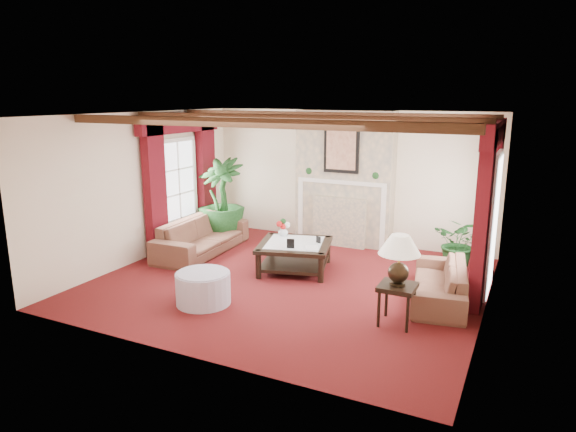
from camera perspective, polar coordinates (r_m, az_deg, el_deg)
The scene contains 23 objects.
floor at distance 8.50m, azimuth 0.19°, elevation -7.30°, with size 6.00×6.00×0.00m, color #4F0E0E.
ceiling at distance 7.96m, azimuth 0.20°, elevation 11.21°, with size 6.00×6.00×0.00m, color white.
back_wall at distance 10.63m, azimuth 6.66°, elevation 4.33°, with size 6.00×0.02×2.70m, color beige.
left_wall at distance 9.78m, azimuth -15.87°, elevation 3.14°, with size 0.02×5.50×2.70m, color beige.
right_wall at distance 7.37m, azimuth 21.72°, elevation -0.52°, with size 0.02×5.50×2.70m, color beige.
ceiling_beams at distance 7.96m, azimuth 0.20°, elevation 10.78°, with size 6.00×3.00×0.12m, color #321F10, non-canonical shape.
fireplace at distance 10.32m, azimuth 6.48°, elevation 11.61°, with size 2.00×0.52×2.70m, color tan, non-canonical shape.
french_door_left at distance 10.43m, azimuth -12.35°, elevation 8.26°, with size 0.10×1.10×2.16m, color white, non-canonical shape.
french_door_right at distance 8.23m, azimuth 22.55°, elevation 6.29°, with size 0.10×1.10×2.16m, color white, non-canonical shape.
curtains_left at distance 10.33m, azimuth -11.98°, elevation 10.58°, with size 0.20×2.40×2.55m, color #440912, non-canonical shape.
curtains_right at distance 8.20m, azimuth 22.04°, elevation 9.27°, with size 0.20×2.40×2.55m, color #440912, non-canonical shape.
sofa_left at distance 10.04m, azimuth -9.58°, elevation -1.60°, with size 0.77×2.29×0.88m, color #3E111F.
sofa_right at distance 8.00m, azimuth 16.51°, elevation -6.39°, with size 0.86×1.96×0.74m, color #3E111F.
potted_palm at distance 10.86m, azimuth -7.37°, elevation -0.16°, with size 1.08×1.79×0.97m, color black.
small_plant at distance 9.51m, azimuth 18.51°, elevation -3.47°, with size 1.05×1.11×0.72m, color black.
coffee_table at distance 8.97m, azimuth 0.74°, elevation -4.53°, with size 1.20×1.20×0.49m, color black, non-canonical shape.
side_table at distance 7.06m, azimuth 11.98°, elevation -9.59°, with size 0.47×0.47×0.56m, color black, non-canonical shape.
ottoman at distance 7.68m, azimuth -9.41°, elevation -7.93°, with size 0.80×0.80×0.47m, color #B5ABC1.
table_lamp at distance 6.85m, azimuth 12.23°, elevation -4.74°, with size 0.55×0.55×0.70m, color black, non-canonical shape.
flower_vase at distance 9.30m, azimuth -0.55°, elevation -1.71°, with size 0.20×0.21×0.18m, color silver.
book at distance 8.53m, azimuth 1.95°, elevation -2.71°, with size 0.20×0.12×0.30m, color black.
photo_frame_a at distance 8.54m, azimuth 0.29°, elevation -3.11°, with size 0.13×0.02×0.17m, color black, non-canonical shape.
photo_frame_b at distance 8.86m, azimuth 3.40°, elevation -2.68°, with size 0.10×0.02×0.13m, color black, non-canonical shape.
Camera 1 is at (3.45, -7.17, 2.99)m, focal length 32.00 mm.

